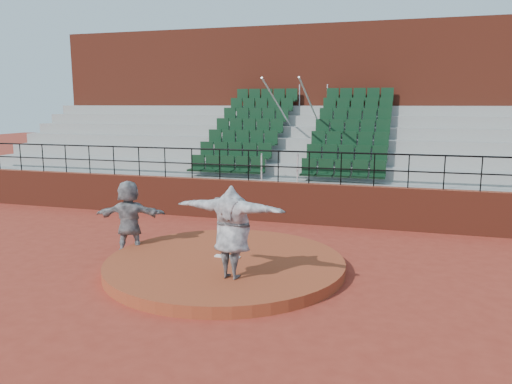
% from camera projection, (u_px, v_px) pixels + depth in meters
% --- Properties ---
extents(ground, '(90.00, 90.00, 0.00)m').
position_uv_depth(ground, '(225.00, 269.00, 11.55)').
color(ground, maroon).
rests_on(ground, ground).
extents(pitchers_mound, '(5.50, 5.50, 0.25)m').
position_uv_depth(pitchers_mound, '(225.00, 264.00, 11.53)').
color(pitchers_mound, '#933C21').
rests_on(pitchers_mound, ground).
extents(pitching_rubber, '(0.60, 0.15, 0.03)m').
position_uv_depth(pitching_rubber, '(227.00, 257.00, 11.65)').
color(pitching_rubber, white).
rests_on(pitching_rubber, pitchers_mound).
extents(boundary_wall, '(24.00, 0.30, 1.30)m').
position_uv_depth(boundary_wall, '(278.00, 202.00, 16.16)').
color(boundary_wall, maroon).
rests_on(boundary_wall, ground).
extents(wall_railing, '(24.04, 0.05, 1.03)m').
position_uv_depth(wall_railing, '(278.00, 160.00, 15.91)').
color(wall_railing, black).
rests_on(wall_railing, boundary_wall).
extents(seating_deck, '(24.00, 5.97, 4.63)m').
position_uv_depth(seating_deck, '(301.00, 165.00, 19.46)').
color(seating_deck, gray).
rests_on(seating_deck, ground).
extents(press_box_facade, '(24.00, 3.00, 7.10)m').
position_uv_depth(press_box_facade, '(319.00, 109.00, 22.82)').
color(press_box_facade, maroon).
rests_on(press_box_facade, ground).
extents(pitcher, '(2.42, 0.90, 1.93)m').
position_uv_depth(pitcher, '(232.00, 232.00, 10.14)').
color(pitcher, black).
rests_on(pitcher, pitchers_mound).
extents(fielder, '(1.85, 1.02, 1.90)m').
position_uv_depth(fielder, '(129.00, 217.00, 12.62)').
color(fielder, black).
rests_on(fielder, ground).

